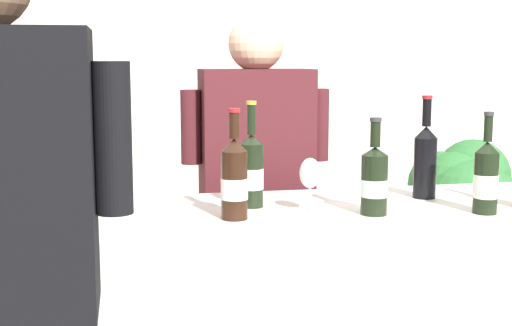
{
  "coord_description": "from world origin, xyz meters",
  "views": [
    {
      "loc": [
        -0.43,
        -2.14,
        1.49
      ],
      "look_at": [
        -0.0,
        0.0,
        1.17
      ],
      "focal_mm": 49.87,
      "sensor_mm": 36.0,
      "label": 1
    }
  ],
  "objects_px": {
    "wine_bottle_0": "(251,170)",
    "wine_bottle_4": "(374,180)",
    "wine_bottle_8": "(84,184)",
    "potted_shrub": "(463,205)",
    "wine_bottle_7": "(486,178)",
    "wine_bottle_2": "(51,171)",
    "wine_bottle_6": "(234,178)",
    "person_server": "(256,229)",
    "wine_bottle_3": "(18,179)",
    "wine_glass": "(310,176)",
    "wine_bottle_1": "(425,159)"
  },
  "relations": [
    {
      "from": "wine_bottle_0",
      "to": "wine_bottle_2",
      "type": "relative_size",
      "value": 1.09
    },
    {
      "from": "wine_bottle_0",
      "to": "wine_bottle_4",
      "type": "height_order",
      "value": "wine_bottle_0"
    },
    {
      "from": "wine_bottle_0",
      "to": "wine_bottle_4",
      "type": "distance_m",
      "value": 0.39
    },
    {
      "from": "wine_bottle_2",
      "to": "person_server",
      "type": "height_order",
      "value": "person_server"
    },
    {
      "from": "wine_bottle_3",
      "to": "potted_shrub",
      "type": "bearing_deg",
      "value": 27.94
    },
    {
      "from": "person_server",
      "to": "potted_shrub",
      "type": "bearing_deg",
      "value": 24.82
    },
    {
      "from": "wine_bottle_0",
      "to": "person_server",
      "type": "height_order",
      "value": "person_server"
    },
    {
      "from": "wine_bottle_0",
      "to": "potted_shrub",
      "type": "distance_m",
      "value": 1.76
    },
    {
      "from": "potted_shrub",
      "to": "wine_glass",
      "type": "bearing_deg",
      "value": -133.65
    },
    {
      "from": "wine_bottle_1",
      "to": "wine_bottle_6",
      "type": "relative_size",
      "value": 1.06
    },
    {
      "from": "wine_bottle_2",
      "to": "wine_bottle_7",
      "type": "bearing_deg",
      "value": -14.37
    },
    {
      "from": "wine_bottle_0",
      "to": "wine_bottle_8",
      "type": "bearing_deg",
      "value": -163.66
    },
    {
      "from": "wine_bottle_4",
      "to": "wine_bottle_7",
      "type": "relative_size",
      "value": 0.95
    },
    {
      "from": "wine_bottle_1",
      "to": "wine_bottle_4",
      "type": "xyz_separation_m",
      "value": [
        -0.26,
        -0.22,
        -0.03
      ]
    },
    {
      "from": "wine_bottle_1",
      "to": "wine_glass",
      "type": "xyz_separation_m",
      "value": [
        -0.45,
        -0.15,
        -0.02
      ]
    },
    {
      "from": "wine_bottle_0",
      "to": "wine_bottle_2",
      "type": "xyz_separation_m",
      "value": [
        -0.62,
        0.1,
        -0.0
      ]
    },
    {
      "from": "wine_bottle_2",
      "to": "wine_glass",
      "type": "distance_m",
      "value": 0.81
    },
    {
      "from": "wine_bottle_2",
      "to": "person_server",
      "type": "bearing_deg",
      "value": 30.93
    },
    {
      "from": "wine_bottle_2",
      "to": "wine_bottle_4",
      "type": "distance_m",
      "value": 1.01
    },
    {
      "from": "wine_bottle_8",
      "to": "potted_shrub",
      "type": "xyz_separation_m",
      "value": [
        1.83,
        1.25,
        -0.39
      ]
    },
    {
      "from": "wine_bottle_2",
      "to": "wine_bottle_6",
      "type": "relative_size",
      "value": 0.94
    },
    {
      "from": "wine_bottle_2",
      "to": "wine_bottle_4",
      "type": "xyz_separation_m",
      "value": [
        0.97,
        -0.28,
        -0.01
      ]
    },
    {
      "from": "wine_bottle_2",
      "to": "wine_bottle_4",
      "type": "relative_size",
      "value": 1.05
    },
    {
      "from": "wine_bottle_0",
      "to": "wine_glass",
      "type": "distance_m",
      "value": 0.2
    },
    {
      "from": "wine_bottle_3",
      "to": "wine_glass",
      "type": "distance_m",
      "value": 0.89
    },
    {
      "from": "wine_bottle_7",
      "to": "wine_bottle_8",
      "type": "height_order",
      "value": "wine_bottle_8"
    },
    {
      "from": "wine_bottle_8",
      "to": "person_server",
      "type": "height_order",
      "value": "person_server"
    },
    {
      "from": "wine_bottle_4",
      "to": "wine_bottle_8",
      "type": "bearing_deg",
      "value": 177.67
    },
    {
      "from": "wine_bottle_1",
      "to": "wine_bottle_8",
      "type": "distance_m",
      "value": 1.14
    },
    {
      "from": "potted_shrub",
      "to": "wine_bottle_3",
      "type": "bearing_deg",
      "value": -152.06
    },
    {
      "from": "wine_bottle_1",
      "to": "wine_bottle_4",
      "type": "height_order",
      "value": "wine_bottle_1"
    },
    {
      "from": "wine_bottle_6",
      "to": "wine_bottle_7",
      "type": "height_order",
      "value": "wine_bottle_6"
    },
    {
      "from": "wine_bottle_4",
      "to": "wine_bottle_8",
      "type": "distance_m",
      "value": 0.86
    },
    {
      "from": "wine_bottle_4",
      "to": "wine_bottle_2",
      "type": "bearing_deg",
      "value": 163.61
    },
    {
      "from": "wine_bottle_1",
      "to": "wine_bottle_4",
      "type": "relative_size",
      "value": 1.18
    },
    {
      "from": "wine_bottle_6",
      "to": "wine_bottle_2",
      "type": "bearing_deg",
      "value": 154.18
    },
    {
      "from": "wine_bottle_2",
      "to": "wine_bottle_4",
      "type": "height_order",
      "value": "wine_bottle_2"
    },
    {
      "from": "wine_glass",
      "to": "potted_shrub",
      "type": "bearing_deg",
      "value": 46.35
    },
    {
      "from": "wine_bottle_2",
      "to": "wine_glass",
      "type": "height_order",
      "value": "wine_bottle_2"
    },
    {
      "from": "wine_bottle_1",
      "to": "wine_glass",
      "type": "distance_m",
      "value": 0.47
    },
    {
      "from": "wine_bottle_3",
      "to": "wine_bottle_4",
      "type": "distance_m",
      "value": 1.08
    },
    {
      "from": "wine_bottle_7",
      "to": "potted_shrub",
      "type": "height_order",
      "value": "wine_bottle_7"
    },
    {
      "from": "wine_bottle_8",
      "to": "potted_shrub",
      "type": "relative_size",
      "value": 0.3
    },
    {
      "from": "wine_bottle_1",
      "to": "wine_bottle_6",
      "type": "bearing_deg",
      "value": -164.27
    },
    {
      "from": "wine_glass",
      "to": "wine_bottle_3",
      "type": "bearing_deg",
      "value": 171.32
    },
    {
      "from": "wine_glass",
      "to": "wine_bottle_6",
      "type": "bearing_deg",
      "value": -168.72
    },
    {
      "from": "wine_bottle_1",
      "to": "wine_bottle_2",
      "type": "relative_size",
      "value": 1.13
    },
    {
      "from": "wine_bottle_2",
      "to": "wine_bottle_6",
      "type": "bearing_deg",
      "value": -25.82
    },
    {
      "from": "wine_bottle_0",
      "to": "wine_glass",
      "type": "bearing_deg",
      "value": -35.01
    },
    {
      "from": "potted_shrub",
      "to": "person_server",
      "type": "bearing_deg",
      "value": -155.18
    }
  ]
}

